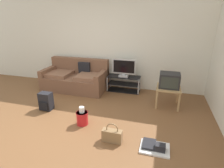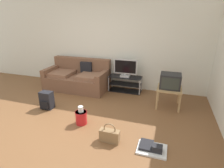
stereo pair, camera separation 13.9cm
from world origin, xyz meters
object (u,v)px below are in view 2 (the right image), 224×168
object	(u,v)px
crt_tv	(170,81)
handbag	(110,135)
couch	(78,78)
side_table	(169,91)
backpack	(47,100)
flat_tv	(125,68)
tv_stand	(125,84)
floor_tray	(152,148)
cleaning_bucket	(81,117)

from	to	relation	value
crt_tv	handbag	size ratio (longest dim) A/B	1.27
couch	side_table	size ratio (longest dim) A/B	3.31
couch	backpack	world-z (taller)	couch
couch	flat_tv	world-z (taller)	flat_tv
side_table	handbag	size ratio (longest dim) A/B	1.53
side_table	crt_tv	bearing A→B (deg)	90.00
side_table	tv_stand	bearing A→B (deg)	153.21
backpack	handbag	xyz separation A→B (m)	(1.81, -0.70, -0.08)
tv_stand	flat_tv	xyz separation A→B (m)	(-0.00, -0.02, 0.47)
couch	floor_tray	xyz separation A→B (m)	(2.45, -2.10, -0.28)
backpack	couch	bearing A→B (deg)	106.12
handbag	backpack	bearing A→B (deg)	158.75
tv_stand	floor_tray	distance (m)	2.53
side_table	handbag	bearing A→B (deg)	-118.49
flat_tv	backpack	bearing A→B (deg)	-133.49
floor_tray	tv_stand	bearing A→B (deg)	114.16
couch	crt_tv	bearing A→B (deg)	-8.62
flat_tv	side_table	world-z (taller)	flat_tv
floor_tray	couch	bearing A→B (deg)	139.46
crt_tv	floor_tray	size ratio (longest dim) A/B	0.96
crt_tv	handbag	world-z (taller)	crt_tv
tv_stand	backpack	bearing A→B (deg)	-133.09
side_table	backpack	distance (m)	2.90
couch	backpack	xyz separation A→B (m)	(-0.08, -1.40, -0.11)
tv_stand	backpack	size ratio (longest dim) A/B	2.24
crt_tv	flat_tv	bearing A→B (deg)	154.67
couch	floor_tray	distance (m)	3.24
couch	cleaning_bucket	distance (m)	2.02
backpack	floor_tray	size ratio (longest dim) A/B	0.88
cleaning_bucket	tv_stand	bearing A→B (deg)	77.78
backpack	side_table	bearing A→B (deg)	39.11
backpack	tv_stand	bearing A→B (deg)	66.14
flat_tv	floor_tray	xyz separation A→B (m)	(1.03, -2.28, -0.66)
flat_tv	floor_tray	distance (m)	2.59
backpack	handbag	size ratio (longest dim) A/B	1.15
backpack	cleaning_bucket	size ratio (longest dim) A/B	1.08
tv_stand	cleaning_bucket	xyz separation A→B (m)	(-0.42, -1.95, -0.07)
side_table	floor_tray	bearing A→B (deg)	-96.51
side_table	crt_tv	size ratio (longest dim) A/B	1.21
flat_tv	backpack	size ratio (longest dim) A/B	1.57
cleaning_bucket	backpack	bearing A→B (deg)	162.29
cleaning_bucket	flat_tv	bearing A→B (deg)	77.64
couch	tv_stand	xyz separation A→B (m)	(1.42, 0.20, -0.09)
tv_stand	crt_tv	size ratio (longest dim) A/B	2.04
couch	handbag	xyz separation A→B (m)	(1.73, -2.11, -0.20)
tv_stand	crt_tv	distance (m)	1.43
flat_tv	handbag	xyz separation A→B (m)	(0.31, -2.28, -0.57)
side_table	cleaning_bucket	distance (m)	2.13
flat_tv	backpack	distance (m)	2.23
crt_tv	cleaning_bucket	bearing A→B (deg)	-140.73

